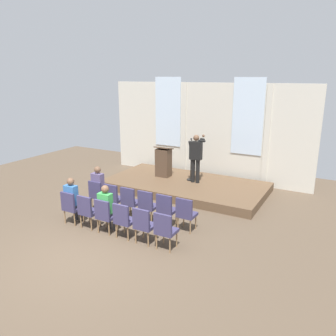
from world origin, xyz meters
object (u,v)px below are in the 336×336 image
at_px(chair_r0_c1, 113,197).
at_px(chair_r0_c5, 186,212).
at_px(chair_r0_c3, 147,204).
at_px(audience_r0_c0, 99,186).
at_px(audience_r1_c0, 73,198).
at_px(chair_r0_c2, 130,200).
at_px(chair_r1_c1, 88,210).
at_px(chair_r1_c0, 71,206).
at_px(chair_r1_c5, 165,229).
at_px(chair_r1_c4, 144,223).
at_px(chair_r0_c4, 166,208).
at_px(chair_r1_c2, 105,214).
at_px(mic_stand, 191,171).
at_px(chair_r1_c3, 124,219).
at_px(speaker, 196,155).
at_px(audience_r1_c2, 107,206).
at_px(chair_r0_c0, 98,194).
at_px(lectern, 163,162).

bearing_deg(chair_r0_c1, chair_r0_c5, 0.00).
distance_m(chair_r0_c1, chair_r0_c3, 1.18).
distance_m(audience_r0_c0, audience_r1_c0, 1.10).
xyz_separation_m(chair_r0_c2, chair_r1_c1, (-0.59, -1.10, 0.00)).
bearing_deg(chair_r1_c0, chair_r0_c2, 42.99).
bearing_deg(chair_r1_c5, chair_r1_c4, 180.00).
height_order(chair_r0_c2, chair_r1_c4, same).
relative_size(audience_r0_c0, chair_r0_c4, 1.46).
bearing_deg(chair_r0_c1, chair_r1_c2, -61.79).
height_order(mic_stand, chair_r1_c5, mic_stand).
relative_size(audience_r1_c0, chair_r1_c3, 1.40).
height_order(chair_r0_c3, chair_r1_c2, same).
relative_size(chair_r0_c3, audience_r1_c0, 0.71).
bearing_deg(audience_r1_c0, chair_r1_c2, -3.94).
bearing_deg(chair_r1_c3, chair_r1_c4, 0.00).
relative_size(chair_r1_c0, chair_r1_c2, 1.00).
bearing_deg(chair_r0_c1, chair_r1_c1, -90.00).
distance_m(mic_stand, audience_r0_c0, 3.57).
bearing_deg(audience_r0_c0, mic_stand, 64.36).
bearing_deg(speaker, chair_r1_c1, -105.94).
bearing_deg(audience_r1_c2, chair_r0_c0, 139.22).
distance_m(mic_stand, chair_r0_c5, 3.59).
xyz_separation_m(chair_r1_c0, audience_r1_c0, (0.00, 0.08, 0.20)).
relative_size(audience_r0_c0, chair_r1_c4, 1.46).
relative_size(chair_r1_c1, chair_r1_c3, 1.00).
height_order(chair_r0_c1, audience_r1_c0, audience_r1_c0).
bearing_deg(chair_r1_c2, chair_r0_c3, 61.79).
distance_m(audience_r1_c2, chair_r1_c5, 1.79).
xyz_separation_m(mic_stand, chair_r1_c1, (-0.95, -4.40, -0.09)).
bearing_deg(chair_r0_c1, chair_r0_c2, 0.00).
height_order(chair_r0_c2, chair_r1_c3, same).
bearing_deg(chair_r0_c4, chair_r1_c0, -155.01).
distance_m(mic_stand, chair_r1_c2, 4.42).
relative_size(speaker, chair_r1_c4, 1.83).
xyz_separation_m(chair_r0_c1, chair_r0_c4, (1.77, 0.00, 0.00)).
relative_size(chair_r0_c0, chair_r1_c4, 1.00).
xyz_separation_m(audience_r0_c0, chair_r1_c3, (1.77, -1.18, -0.22)).
xyz_separation_m(chair_r0_c2, audience_r1_c0, (-1.18, -1.02, 0.20)).
distance_m(speaker, mic_stand, 0.73).
bearing_deg(chair_r1_c2, chair_r0_c2, 90.00).
bearing_deg(audience_r1_c0, audience_r1_c2, 0.05).
xyz_separation_m(lectern, chair_r1_c5, (2.52, -4.35, -0.31)).
bearing_deg(chair_r0_c3, chair_r1_c3, -90.00).
bearing_deg(chair_r0_c2, chair_r1_c4, -42.99).
bearing_deg(lectern, chair_r1_c5, -59.92).
relative_size(chair_r0_c4, chair_r1_c2, 1.00).
height_order(lectern, chair_r0_c0, lectern).
height_order(chair_r0_c0, chair_r0_c5, same).
distance_m(chair_r0_c3, audience_r1_c2, 1.19).
height_order(chair_r1_c1, chair_r1_c3, same).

